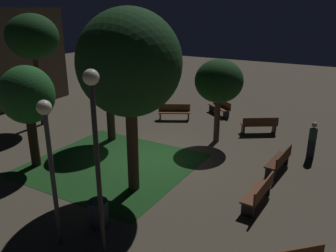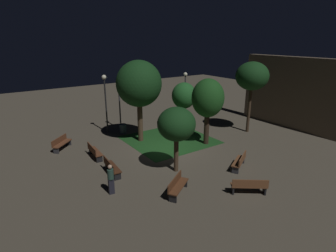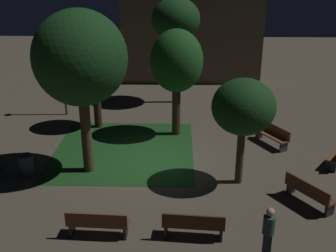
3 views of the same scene
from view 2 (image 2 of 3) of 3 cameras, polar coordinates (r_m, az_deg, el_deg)
The scene contains 19 objects.
ground_plane at distance 19.82m, azimuth -0.25°, elevation -4.70°, with size 60.00×60.00×0.00m, color #4C4438.
grass_lawn at distance 21.50m, azimuth 0.25°, elevation -2.84°, with size 5.87×6.19×0.01m, color #194219.
bench_front_left at distance 18.80m, azimuth -15.02°, elevation -5.05°, with size 1.82×0.57×0.88m.
bench_by_lamp at distance 16.41m, azimuth -11.65°, elevation -8.25°, with size 1.83×0.62×0.88m.
bench_front_right at distance 20.97m, azimuth -21.21°, elevation -3.26°, with size 1.60×1.63×0.88m.
bench_lawn_edge at distance 14.77m, azimuth 16.47°, elevation -11.76°, with size 1.46×1.73×0.88m.
bench_corner at distance 14.24m, azimuth 1.92°, elevation -12.14°, with size 1.39×1.77×0.88m.
bench_back_row at distance 17.34m, azimuth 14.66°, elevation -7.01°, with size 1.29×1.81×0.88m.
tree_near_wall at distance 15.62m, azimuth 1.76°, elevation 0.29°, with size 2.20×2.20×3.90m.
tree_back_right at distance 23.27m, azimuth 16.99°, elevation 9.75°, with size 2.62×2.62×5.81m.
tree_back_left at distance 23.43m, azimuth 3.30°, elevation 6.16°, with size 2.06×2.06×4.04m.
tree_tall_center at distance 19.97m, azimuth 8.23°, elevation 5.59°, with size 2.34×2.34×4.87m.
tree_left_canopy at distance 20.34m, azimuth -6.02°, elevation 8.59°, with size 3.32×3.32×6.09m.
lamp_post_plaza_west at distance 23.64m, azimuth -10.04°, elevation 5.76°, with size 0.36×0.36×4.00m.
lamp_post_path_center at distance 22.83m, azimuth -12.85°, elevation 6.38°, with size 0.36×0.36×4.80m.
lamp_post_plaza_east at distance 25.97m, azimuth 3.57°, elevation 7.82°, with size 0.36×0.36×4.56m.
trash_bin at distance 23.09m, azimuth -9.29°, elevation -0.57°, with size 0.56×0.56×0.80m, color #2D3842.
pedestrian at distance 14.36m, azimuth -11.74°, elevation -10.58°, with size 0.32×0.32×1.61m.
building_wall_backdrop at distance 26.29m, azimuth 24.05°, elevation 6.31°, with size 9.08×0.80×6.08m, color brown.
Camera 2 is at (15.12, -10.32, 7.59)m, focal length 29.49 mm.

